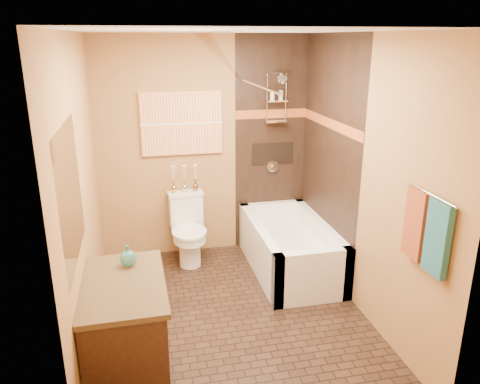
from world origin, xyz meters
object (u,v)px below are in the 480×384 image
object	(u,v)px
toilet	(188,229)
vanity	(126,334)
sunset_painting	(182,123)
bathtub	(290,251)

from	to	relation	value
toilet	vanity	world-z (taller)	vanity
sunset_painting	vanity	bearing A→B (deg)	-107.10
sunset_painting	vanity	distance (m)	2.53
sunset_painting	toilet	distance (m)	1.18
sunset_painting	vanity	size ratio (longest dim) A/B	0.94
toilet	vanity	size ratio (longest dim) A/B	0.82
sunset_painting	toilet	xyz separation A→B (m)	(0.00, -0.26, -1.16)
bathtub	toilet	world-z (taller)	toilet
toilet	vanity	bearing A→B (deg)	-114.49
sunset_painting	vanity	world-z (taller)	sunset_painting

